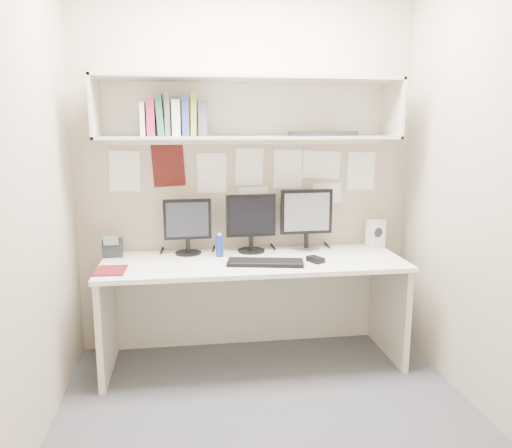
{
  "coord_description": "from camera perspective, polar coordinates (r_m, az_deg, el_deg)",
  "views": [
    {
      "loc": [
        -0.43,
        -2.55,
        1.59
      ],
      "look_at": [
        -0.02,
        0.35,
        1.03
      ],
      "focal_mm": 35.0,
      "sensor_mm": 36.0,
      "label": 1
    }
  ],
  "objects": [
    {
      "name": "floor",
      "position": [
        3.04,
        1.46,
        -20.73
      ],
      "size": [
        2.4,
        2.0,
        0.01
      ],
      "primitive_type": "cube",
      "color": "#444348",
      "rests_on": "ground"
    },
    {
      "name": "wall_back",
      "position": [
        3.59,
        -1.09,
        6.23
      ],
      "size": [
        2.4,
        0.02,
        2.6
      ],
      "primitive_type": "cube",
      "color": "tan",
      "rests_on": "ground"
    },
    {
      "name": "wall_front",
      "position": [
        1.64,
        7.49,
        0.49
      ],
      "size": [
        2.4,
        0.02,
        2.6
      ],
      "primitive_type": "cube",
      "color": "tan",
      "rests_on": "ground"
    },
    {
      "name": "wall_left",
      "position": [
        2.68,
        -24.68,
        3.63
      ],
      "size": [
        0.02,
        2.0,
        2.6
      ],
      "primitive_type": "cube",
      "color": "tan",
      "rests_on": "ground"
    },
    {
      "name": "wall_right",
      "position": [
        3.04,
        24.56,
        4.4
      ],
      "size": [
        0.02,
        2.0,
        2.6
      ],
      "primitive_type": "cube",
      "color": "tan",
      "rests_on": "ground"
    },
    {
      "name": "desk",
      "position": [
        3.45,
        -0.32,
        -9.89
      ],
      "size": [
        2.0,
        0.7,
        0.73
      ],
      "color": "white",
      "rests_on": "floor"
    },
    {
      "name": "overhead_hutch",
      "position": [
        3.44,
        -0.83,
        13.03
      ],
      "size": [
        2.0,
        0.38,
        0.4
      ],
      "color": "beige",
      "rests_on": "wall_back"
    },
    {
      "name": "pinned_papers",
      "position": [
        3.59,
        -1.08,
        5.43
      ],
      "size": [
        1.92,
        0.01,
        0.48
      ],
      "primitive_type": null,
      "color": "white",
      "rests_on": "wall_back"
    },
    {
      "name": "monitor_left",
      "position": [
        3.48,
        -7.84,
        0.07
      ],
      "size": [
        0.33,
        0.18,
        0.38
      ],
      "rotation": [
        0.0,
        0.0,
        0.04
      ],
      "color": "black",
      "rests_on": "desk"
    },
    {
      "name": "monitor_center",
      "position": [
        3.51,
        -0.58,
        0.45
      ],
      "size": [
        0.35,
        0.19,
        0.41
      ],
      "rotation": [
        0.0,
        0.0,
        0.04
      ],
      "color": "black",
      "rests_on": "desk"
    },
    {
      "name": "monitor_right",
      "position": [
        3.58,
        5.78,
        0.82
      ],
      "size": [
        0.37,
        0.21,
        0.44
      ],
      "rotation": [
        0.0,
        0.0,
        0.03
      ],
      "color": "#A5A5AA",
      "rests_on": "desk"
    },
    {
      "name": "keyboard",
      "position": [
        3.22,
        1.08,
        -4.42
      ],
      "size": [
        0.51,
        0.27,
        0.02
      ],
      "primitive_type": "cube",
      "rotation": [
        0.0,
        0.0,
        -0.2
      ],
      "color": "black",
      "rests_on": "desk"
    },
    {
      "name": "mouse",
      "position": [
        3.29,
        6.8,
        -4.05
      ],
      "size": [
        0.11,
        0.13,
        0.03
      ],
      "primitive_type": "cube",
      "rotation": [
        0.0,
        0.0,
        0.43
      ],
      "color": "black",
      "rests_on": "desk"
    },
    {
      "name": "speaker",
      "position": [
        3.75,
        13.49,
        -1.08
      ],
      "size": [
        0.13,
        0.13,
        0.2
      ],
      "rotation": [
        0.0,
        0.0,
        0.33
      ],
      "color": "beige",
      "rests_on": "desk"
    },
    {
      "name": "blue_bottle",
      "position": [
        3.4,
        -4.18,
        -2.47
      ],
      "size": [
        0.05,
        0.05,
        0.16
      ],
      "color": "navy",
      "rests_on": "desk"
    },
    {
      "name": "maroon_notebook",
      "position": [
        3.19,
        -16.29,
        -5.13
      ],
      "size": [
        0.19,
        0.22,
        0.01
      ],
      "primitive_type": "cube",
      "rotation": [
        0.0,
        0.0,
        -0.04
      ],
      "color": "maroon",
      "rests_on": "desk"
    },
    {
      "name": "desk_phone",
      "position": [
        3.54,
        -16.07,
        -2.6
      ],
      "size": [
        0.13,
        0.12,
        0.16
      ],
      "rotation": [
        0.0,
        0.0,
        0.05
      ],
      "color": "black",
      "rests_on": "desk"
    },
    {
      "name": "book_stack",
      "position": [
        3.37,
        -9.32,
        11.99
      ],
      "size": [
        0.42,
        0.18,
        0.29
      ],
      "color": "white",
      "rests_on": "overhead_hutch"
    },
    {
      "name": "hutch_tray",
      "position": [
        3.46,
        7.69,
        10.21
      ],
      "size": [
        0.49,
        0.32,
        0.03
      ],
      "primitive_type": "cube",
      "rotation": [
        0.0,
        0.0,
        0.34
      ],
      "color": "black",
      "rests_on": "overhead_hutch"
    }
  ]
}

